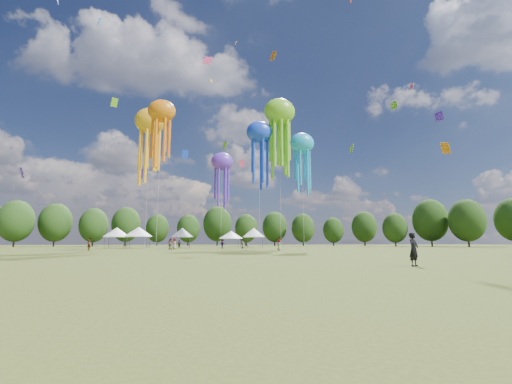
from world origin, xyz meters
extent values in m
plane|color=#384416|center=(0.00, 0.00, 0.00)|extent=(300.00, 300.00, 0.00)
imported|color=black|center=(8.21, -1.28, 0.84)|extent=(0.73, 0.65, 1.69)
imported|color=gray|center=(-6.39, 37.95, 0.83)|extent=(0.94, 0.82, 1.66)
imported|color=gray|center=(-6.08, 44.58, 0.91)|extent=(0.65, 0.93, 1.82)
imported|color=gray|center=(6.12, 46.97, 0.93)|extent=(0.86, 1.02, 1.85)
imported|color=gray|center=(2.57, 48.41, 0.86)|extent=(1.21, 0.82, 1.73)
imported|color=gray|center=(-6.74, 43.58, 0.91)|extent=(1.14, 0.65, 1.82)
imported|color=gray|center=(-5.62, 52.15, 0.79)|extent=(1.49, 1.17, 1.58)
imported|color=gray|center=(-17.80, 36.57, 0.92)|extent=(0.46, 0.68, 1.84)
imported|color=gray|center=(9.32, 31.02, 0.80)|extent=(0.51, 0.78, 1.60)
cylinder|color=#47474C|center=(-19.59, 52.59, 1.08)|extent=(0.08, 0.08, 2.16)
cylinder|color=#47474C|center=(-19.59, 56.10, 1.08)|extent=(0.08, 0.08, 2.16)
cylinder|color=#47474C|center=(-16.09, 52.59, 1.08)|extent=(0.08, 0.08, 2.16)
cylinder|color=#47474C|center=(-16.09, 56.10, 1.08)|extent=(0.08, 0.08, 2.16)
cube|color=white|center=(-17.84, 54.34, 2.21)|extent=(3.91, 3.91, 0.10)
cone|color=white|center=(-17.84, 54.34, 3.18)|extent=(5.08, 5.08, 1.85)
cylinder|color=#47474C|center=(-15.59, 52.25, 1.11)|extent=(0.08, 0.08, 2.22)
cylinder|color=#47474C|center=(-15.59, 56.10, 1.11)|extent=(0.08, 0.08, 2.22)
cylinder|color=#47474C|center=(-11.75, 52.25, 1.11)|extent=(0.08, 0.08, 2.22)
cylinder|color=#47474C|center=(-11.75, 56.10, 1.11)|extent=(0.08, 0.08, 2.22)
cube|color=white|center=(-13.67, 54.17, 2.27)|extent=(4.24, 4.24, 0.10)
cone|color=white|center=(-13.67, 54.17, 3.27)|extent=(5.52, 5.52, 1.90)
cylinder|color=#47474C|center=(-6.84, 55.37, 1.10)|extent=(0.08, 0.08, 2.20)
cylinder|color=#47474C|center=(-6.84, 58.57, 1.10)|extent=(0.08, 0.08, 2.20)
cylinder|color=#47474C|center=(-3.64, 55.37, 1.10)|extent=(0.08, 0.08, 2.20)
cylinder|color=#47474C|center=(-3.64, 58.57, 1.10)|extent=(0.08, 0.08, 2.20)
cube|color=white|center=(-5.24, 56.97, 2.25)|extent=(3.60, 3.60, 0.10)
cone|color=white|center=(-5.24, 56.97, 3.24)|extent=(4.67, 4.67, 1.89)
cylinder|color=#47474C|center=(3.15, 53.59, 0.93)|extent=(0.08, 0.08, 1.86)
cylinder|color=#47474C|center=(3.15, 57.18, 0.93)|extent=(0.08, 0.08, 1.86)
cylinder|color=#47474C|center=(6.74, 53.59, 0.93)|extent=(0.08, 0.08, 1.86)
cylinder|color=#47474C|center=(6.74, 57.18, 0.93)|extent=(0.08, 0.08, 1.86)
cube|color=white|center=(4.95, 55.38, 1.91)|extent=(3.99, 3.99, 0.10)
cone|color=white|center=(4.95, 55.38, 2.76)|extent=(5.19, 5.19, 1.60)
cylinder|color=#47474C|center=(8.16, 53.38, 1.12)|extent=(0.08, 0.08, 2.23)
cylinder|color=#47474C|center=(8.16, 56.60, 1.12)|extent=(0.08, 0.08, 2.23)
cylinder|color=#47474C|center=(11.38, 53.38, 1.12)|extent=(0.08, 0.08, 2.23)
cylinder|color=#47474C|center=(11.38, 56.60, 1.12)|extent=(0.08, 0.08, 2.23)
cube|color=white|center=(9.77, 54.99, 2.28)|extent=(3.62, 3.62, 0.10)
cone|color=white|center=(9.77, 54.99, 3.29)|extent=(4.71, 4.71, 1.91)
ellipsoid|color=orange|center=(-7.59, 29.60, 19.21)|extent=(3.77, 2.64, 3.20)
cylinder|color=beige|center=(-7.59, 29.60, 9.61)|extent=(0.03, 0.03, 19.21)
ellipsoid|color=blue|center=(8.91, 43.77, 21.80)|extent=(4.97, 3.48, 4.23)
cylinder|color=beige|center=(8.91, 43.77, 10.90)|extent=(0.03, 0.03, 21.80)
ellipsoid|color=#1AA3E5|center=(12.29, 28.61, 15.37)|extent=(3.54, 2.48, 3.01)
cylinder|color=beige|center=(12.29, 28.61, 7.69)|extent=(0.03, 0.03, 15.37)
ellipsoid|color=#F5AA19|center=(-10.10, 37.41, 20.48)|extent=(4.94, 3.46, 4.20)
cylinder|color=beige|center=(-10.10, 37.41, 10.24)|extent=(0.03, 0.03, 20.48)
ellipsoid|color=#612FD1|center=(1.29, 35.25, 13.74)|extent=(3.41, 2.39, 2.90)
cylinder|color=beige|center=(1.29, 35.25, 6.87)|extent=(0.03, 0.03, 13.74)
ellipsoid|color=#74C921|center=(12.76, 43.30, 25.98)|extent=(6.00, 4.20, 5.10)
cylinder|color=beige|center=(12.76, 43.30, 12.99)|extent=(0.03, 0.03, 25.98)
cube|color=#74C921|center=(4.23, 65.55, 25.27)|extent=(1.11, 1.41, 1.95)
cube|color=blue|center=(15.12, 63.88, 29.46)|extent=(0.39, 0.64, 0.80)
cube|color=#1AA3E5|center=(-19.13, 38.18, 37.36)|extent=(0.68, 1.32, 1.52)
cube|color=#E74474|center=(6.72, 52.11, 17.58)|extent=(1.50, 0.55, 1.75)
cube|color=#612FD1|center=(31.42, 24.18, 19.09)|extent=(0.69, 1.14, 1.57)
cube|color=#F5AA19|center=(0.37, 61.58, 40.13)|extent=(0.76, 0.74, 0.93)
cube|color=#74C921|center=(32.03, 35.75, 25.57)|extent=(0.56, 1.54, 1.81)
cube|color=#E74474|center=(-1.20, 40.28, 33.40)|extent=(1.94, 1.13, 2.05)
cube|color=#612FD1|center=(-15.91, 70.79, 18.44)|extent=(2.28, 1.06, 2.84)
cube|color=orange|center=(12.74, 48.21, 40.29)|extent=(1.14, 1.82, 2.35)
cube|color=#74C921|center=(27.61, 44.10, 19.63)|extent=(0.60, 1.48, 1.87)
cube|color=#1AA3E5|center=(14.87, 65.21, 23.15)|extent=(1.44, 0.52, 1.61)
cube|color=#E74474|center=(27.17, 23.89, 23.14)|extent=(0.29, 0.74, 0.87)
cube|color=#612FD1|center=(-36.32, 55.38, 14.68)|extent=(1.38, 1.99, 2.27)
cube|color=red|center=(4.84, 56.28, 17.15)|extent=(0.13, 1.05, 1.28)
cube|color=orange|center=(31.92, 24.06, 14.36)|extent=(0.99, 1.68, 1.73)
cube|color=#F5AA19|center=(6.04, 59.75, 49.72)|extent=(0.44, 0.74, 0.92)
cube|color=#74C921|center=(-13.01, 26.03, 18.56)|extent=(0.88, 1.09, 1.13)
cube|color=blue|center=(-5.22, 59.39, 20.88)|extent=(1.46, 1.24, 2.03)
cylinder|color=#38281C|center=(-47.17, 78.19, 1.68)|extent=(0.44, 0.44, 3.36)
ellipsoid|color=#223E14|center=(-47.17, 78.19, 6.51)|extent=(8.40, 8.40, 10.51)
cylinder|color=#38281C|center=(-40.68, 85.49, 1.71)|extent=(0.44, 0.44, 3.41)
ellipsoid|color=#223E14|center=(-40.68, 85.49, 6.61)|extent=(8.53, 8.53, 10.66)
cylinder|color=#38281C|center=(-30.60, 85.02, 1.53)|extent=(0.44, 0.44, 3.07)
ellipsoid|color=#223E14|center=(-30.60, 85.02, 5.94)|extent=(7.66, 7.66, 9.58)
cylinder|color=#38281C|center=(-23.51, 93.33, 1.72)|extent=(0.44, 0.44, 3.43)
ellipsoid|color=#223E14|center=(-23.51, 93.33, 6.65)|extent=(8.58, 8.58, 10.73)
cylinder|color=#38281C|center=(-14.76, 98.96, 1.47)|extent=(0.44, 0.44, 2.95)
ellipsoid|color=#223E14|center=(-14.76, 98.96, 5.71)|extent=(7.37, 7.37, 9.21)
cylinder|color=#38281C|center=(-4.70, 95.06, 1.45)|extent=(0.44, 0.44, 2.89)
ellipsoid|color=#223E14|center=(-4.70, 95.06, 5.61)|extent=(7.23, 7.23, 9.04)
cylinder|color=#38281C|center=(4.91, 99.49, 1.92)|extent=(0.44, 0.44, 3.84)
ellipsoid|color=#223E14|center=(4.91, 99.49, 7.44)|extent=(9.60, 9.60, 11.99)
cylinder|color=#38281C|center=(13.19, 88.44, 1.42)|extent=(0.44, 0.44, 2.84)
ellipsoid|color=#223E14|center=(13.19, 88.44, 5.51)|extent=(7.11, 7.11, 8.89)
cylinder|color=#38281C|center=(22.93, 91.04, 1.58)|extent=(0.44, 0.44, 3.16)
ellipsoid|color=#223E14|center=(22.93, 91.04, 6.13)|extent=(7.91, 7.91, 9.88)
cylinder|color=#38281C|center=(30.69, 85.29, 1.44)|extent=(0.44, 0.44, 2.88)
ellipsoid|color=#223E14|center=(30.69, 85.29, 5.59)|extent=(7.21, 7.21, 9.01)
cylinder|color=#38281C|center=(41.52, 87.24, 1.31)|extent=(0.44, 0.44, 2.63)
ellipsoid|color=#223E14|center=(41.52, 87.24, 5.09)|extent=(6.57, 6.57, 8.22)
cylinder|color=#38281C|center=(50.52, 83.73, 1.56)|extent=(0.44, 0.44, 3.13)
ellipsoid|color=#223E14|center=(50.52, 83.73, 6.06)|extent=(7.81, 7.81, 9.77)
cylinder|color=#38281C|center=(53.64, 71.81, 1.36)|extent=(0.44, 0.44, 2.72)
ellipsoid|color=#223E14|center=(53.64, 71.81, 5.27)|extent=(6.80, 6.80, 8.50)
cylinder|color=#38281C|center=(62.96, 68.92, 1.90)|extent=(0.44, 0.44, 3.81)
ellipsoid|color=#223E14|center=(62.96, 68.92, 7.38)|extent=(9.52, 9.52, 11.90)
cylinder|color=#38281C|center=(66.57, 59.80, 1.76)|extent=(0.44, 0.44, 3.51)
ellipsoid|color=#223E14|center=(66.57, 59.80, 6.80)|extent=(8.78, 8.78, 10.97)
camera|label=1|loc=(-2.67, -16.88, 1.20)|focal=23.80mm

